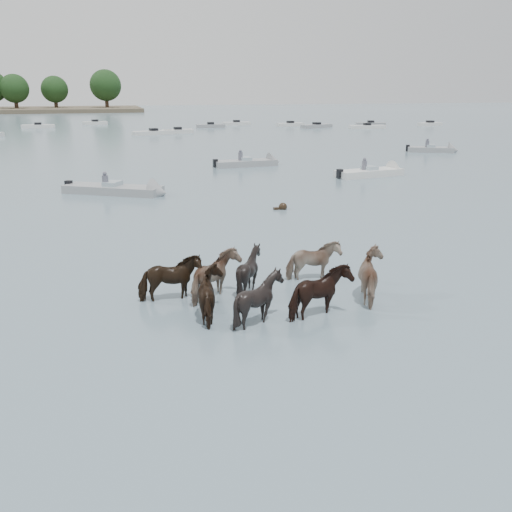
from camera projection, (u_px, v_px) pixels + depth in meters
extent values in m
plane|color=slate|center=(189.00, 329.00, 13.97)|extent=(400.00, 400.00, 0.00)
imported|color=black|center=(170.00, 281.00, 15.66)|extent=(1.87, 0.92, 1.55)
imported|color=#816D57|center=(217.00, 278.00, 15.82)|extent=(1.80, 1.93, 1.57)
imported|color=black|center=(249.00, 272.00, 16.46)|extent=(1.59, 1.47, 1.50)
imported|color=#796552|center=(313.00, 263.00, 17.42)|extent=(1.73, 0.79, 1.46)
imported|color=black|center=(214.00, 297.00, 14.56)|extent=(1.63, 1.77, 1.47)
imported|color=black|center=(259.00, 301.00, 14.18)|extent=(1.67, 1.56, 1.55)
imported|color=black|center=(320.00, 295.00, 14.54)|extent=(2.04, 1.47, 1.57)
imported|color=gray|center=(376.00, 278.00, 15.83)|extent=(1.51, 1.71, 1.60)
sphere|color=black|center=(283.00, 207.00, 27.82)|extent=(0.44, 0.44, 0.44)
cube|color=black|center=(278.00, 209.00, 27.78)|extent=(0.50, 0.22, 0.18)
cube|color=gray|center=(113.00, 190.00, 31.93)|extent=(5.90, 4.41, 0.55)
cone|color=gray|center=(159.00, 193.00, 31.20)|extent=(1.59, 1.84, 1.60)
cube|color=#99ADB7|center=(113.00, 184.00, 31.82)|extent=(1.26, 1.37, 0.35)
cube|color=black|center=(69.00, 185.00, 32.61)|extent=(0.48, 0.48, 0.60)
cylinder|color=#595966|center=(105.00, 181.00, 31.66)|extent=(0.36, 0.36, 0.70)
sphere|color=#595966|center=(105.00, 174.00, 31.52)|extent=(0.24, 0.24, 0.24)
cube|color=gray|center=(245.00, 164.00, 43.32)|extent=(5.08, 1.93, 0.55)
cone|color=gray|center=(274.00, 162.00, 44.12)|extent=(1.00, 1.66, 1.60)
cube|color=#99ADB7|center=(245.00, 159.00, 43.21)|extent=(0.87, 1.17, 0.35)
cube|color=black|center=(215.00, 163.00, 42.47)|extent=(0.37, 0.37, 0.60)
cylinder|color=#595966|center=(240.00, 157.00, 43.05)|extent=(0.36, 0.36, 0.70)
sphere|color=#595966|center=(240.00, 151.00, 42.91)|extent=(0.24, 0.24, 0.24)
cube|color=silver|center=(369.00, 173.00, 38.28)|extent=(5.19, 2.43, 0.55)
cone|color=silver|center=(397.00, 171.00, 39.32)|extent=(1.16, 1.73, 1.60)
cube|color=#99ADB7|center=(369.00, 168.00, 38.18)|extent=(0.98, 1.24, 0.35)
cube|color=black|center=(340.00, 174.00, 37.20)|extent=(0.40, 0.40, 0.60)
cylinder|color=#595966|center=(364.00, 166.00, 38.01)|extent=(0.36, 0.36, 0.70)
sphere|color=#595966|center=(365.00, 159.00, 37.88)|extent=(0.24, 0.24, 0.24)
cube|color=gray|center=(430.00, 150.00, 53.01)|extent=(4.57, 3.41, 0.55)
cone|color=gray|center=(453.00, 150.00, 52.60)|extent=(1.54, 1.83, 1.60)
cube|color=#99ADB7|center=(431.00, 146.00, 52.91)|extent=(1.23, 1.36, 0.35)
cube|color=black|center=(408.00, 148.00, 53.38)|extent=(0.47, 0.47, 0.60)
cylinder|color=#595966|center=(427.00, 144.00, 52.75)|extent=(0.36, 0.36, 0.70)
sphere|color=#595966|center=(428.00, 140.00, 52.61)|extent=(0.24, 0.24, 0.24)
cube|color=silver|center=(38.00, 127.00, 85.52)|extent=(4.96, 1.56, 0.60)
cube|color=black|center=(38.00, 124.00, 85.41)|extent=(1.01, 1.01, 0.50)
cube|color=silver|center=(95.00, 123.00, 93.62)|extent=(4.26, 2.27, 0.60)
cube|color=black|center=(95.00, 121.00, 93.50)|extent=(1.18, 1.18, 0.50)
cube|color=silver|center=(154.00, 133.00, 72.97)|extent=(5.86, 2.94, 0.60)
cube|color=black|center=(154.00, 130.00, 72.86)|extent=(1.23, 1.23, 0.50)
cube|color=silver|center=(178.00, 132.00, 75.34)|extent=(4.33, 1.85, 0.60)
cube|color=black|center=(178.00, 129.00, 75.23)|extent=(1.08, 1.08, 0.50)
cube|color=gray|center=(211.00, 126.00, 86.26)|extent=(4.53, 1.61, 0.60)
cube|color=black|center=(211.00, 124.00, 86.15)|extent=(1.02, 1.02, 0.50)
cube|color=silver|center=(236.00, 124.00, 92.07)|extent=(4.77, 1.65, 0.60)
cube|color=black|center=(236.00, 122.00, 91.96)|extent=(1.03, 1.03, 0.50)
cube|color=silver|center=(290.00, 125.00, 89.58)|extent=(4.73, 2.05, 0.60)
cube|color=black|center=(290.00, 122.00, 89.46)|extent=(1.11, 1.11, 0.50)
cube|color=gray|center=(317.00, 126.00, 85.99)|extent=(5.90, 3.71, 0.60)
cube|color=black|center=(317.00, 124.00, 85.87)|extent=(1.32, 1.32, 0.50)
cube|color=silver|center=(367.00, 127.00, 84.24)|extent=(5.76, 2.18, 0.60)
cube|color=black|center=(367.00, 125.00, 84.12)|extent=(1.12, 1.12, 0.50)
cube|color=gray|center=(371.00, 124.00, 90.80)|extent=(5.05, 2.75, 0.60)
cube|color=black|center=(371.00, 122.00, 90.69)|extent=(1.23, 1.23, 0.50)
cube|color=silver|center=(430.00, 124.00, 90.68)|extent=(4.45, 2.33, 0.60)
cube|color=black|center=(430.00, 122.00, 90.57)|extent=(1.18, 1.18, 0.50)
cylinder|color=#382619|center=(16.00, 106.00, 143.31)|extent=(1.00, 1.00, 3.33)
sphere|color=black|center=(14.00, 88.00, 142.02)|extent=(7.41, 7.41, 7.41)
cylinder|color=#382619|center=(56.00, 105.00, 148.98)|extent=(1.00, 1.00, 3.22)
sphere|color=black|center=(55.00, 89.00, 147.74)|extent=(7.16, 7.16, 7.16)
cylinder|color=#382619|center=(107.00, 104.00, 150.30)|extent=(1.00, 1.00, 3.80)
sphere|color=black|center=(105.00, 85.00, 148.83)|extent=(8.45, 8.45, 8.45)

